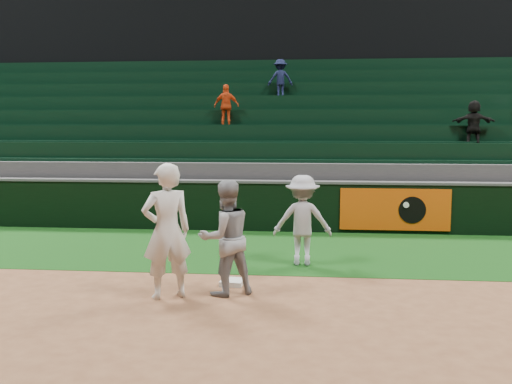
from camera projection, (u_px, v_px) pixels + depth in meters
ground at (246, 290)px, 9.02m from camera, size 70.00×70.00×0.00m
foul_grass at (263, 249)px, 11.99m from camera, size 36.00×4.20×0.01m
upper_deck at (291, 50)px, 25.58m from camera, size 40.00×12.00×12.00m
first_base at (232, 282)px, 9.33m from camera, size 0.38×0.38×0.08m
first_baseman at (167, 231)px, 8.52m from camera, size 0.89×0.79×2.04m
baserunner at (226, 238)px, 8.71m from camera, size 1.08×1.02×1.77m
base_coach at (302, 220)px, 10.55m from camera, size 1.10×0.66×1.68m
field_wall at (272, 205)px, 14.09m from camera, size 36.00×0.45×1.25m
stadium_seating at (279, 155)px, 17.69m from camera, size 36.00×5.95×4.95m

